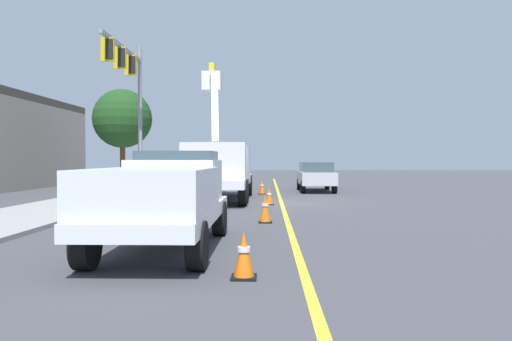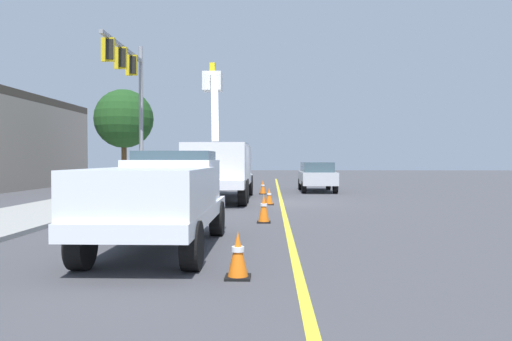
{
  "view_description": "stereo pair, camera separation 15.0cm",
  "coord_description": "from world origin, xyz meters",
  "px_view_note": "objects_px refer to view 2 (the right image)",
  "views": [
    {
      "loc": [
        -20.49,
        0.59,
        1.87
      ],
      "look_at": [
        -0.67,
        1.07,
        1.4
      ],
      "focal_mm": 33.72,
      "sensor_mm": 36.0,
      "label": 1
    },
    {
      "loc": [
        -20.49,
        0.44,
        1.87
      ],
      "look_at": [
        -0.67,
        1.07,
        1.4
      ],
      "focal_mm": 33.72,
      "sensor_mm": 36.0,
      "label": 2
    }
  ],
  "objects_px": {
    "traffic_cone_leading": "(238,255)",
    "traffic_cone_mid_rear": "(269,196)",
    "utility_bucket_truck": "(222,165)",
    "traffic_signal_mast": "(131,85)",
    "service_pickup_truck": "(161,196)",
    "traffic_cone_trailing": "(263,187)",
    "traffic_cone_mid_front": "(264,208)",
    "passing_minivan": "(317,175)"
  },
  "relations": [
    {
      "from": "traffic_cone_leading",
      "to": "traffic_cone_mid_rear",
      "type": "height_order",
      "value": "traffic_cone_leading"
    },
    {
      "from": "passing_minivan",
      "to": "traffic_cone_leading",
      "type": "height_order",
      "value": "passing_minivan"
    },
    {
      "from": "traffic_cone_mid_front",
      "to": "traffic_signal_mast",
      "type": "xyz_separation_m",
      "value": [
        9.19,
        6.62,
        5.05
      ]
    },
    {
      "from": "traffic_cone_trailing",
      "to": "traffic_signal_mast",
      "type": "height_order",
      "value": "traffic_signal_mast"
    },
    {
      "from": "traffic_cone_trailing",
      "to": "utility_bucket_truck",
      "type": "bearing_deg",
      "value": 153.07
    },
    {
      "from": "traffic_cone_leading",
      "to": "traffic_cone_mid_front",
      "type": "distance_m",
      "value": 6.6
    },
    {
      "from": "utility_bucket_truck",
      "to": "service_pickup_truck",
      "type": "xyz_separation_m",
      "value": [
        -12.18,
        0.0,
        -0.49
      ]
    },
    {
      "from": "traffic_cone_leading",
      "to": "traffic_cone_mid_front",
      "type": "height_order",
      "value": "traffic_cone_mid_front"
    },
    {
      "from": "passing_minivan",
      "to": "traffic_cone_mid_rear",
      "type": "height_order",
      "value": "passing_minivan"
    },
    {
      "from": "utility_bucket_truck",
      "to": "traffic_signal_mast",
      "type": "height_order",
      "value": "traffic_signal_mast"
    },
    {
      "from": "traffic_cone_mid_front",
      "to": "traffic_cone_trailing",
      "type": "xyz_separation_m",
      "value": [
        11.5,
        0.23,
        -0.05
      ]
    },
    {
      "from": "traffic_cone_leading",
      "to": "traffic_cone_mid_rear",
      "type": "distance_m",
      "value": 12.14
    },
    {
      "from": "utility_bucket_truck",
      "to": "traffic_cone_mid_front",
      "type": "xyz_separation_m",
      "value": [
        -7.91,
        -2.05,
        -1.18
      ]
    },
    {
      "from": "service_pickup_truck",
      "to": "traffic_signal_mast",
      "type": "distance_m",
      "value": 14.87
    },
    {
      "from": "passing_minivan",
      "to": "traffic_cone_mid_front",
      "type": "relative_size",
      "value": 5.61
    },
    {
      "from": "service_pickup_truck",
      "to": "traffic_cone_leading",
      "type": "xyz_separation_m",
      "value": [
        -2.32,
        -1.75,
        -0.75
      ]
    },
    {
      "from": "traffic_cone_leading",
      "to": "traffic_signal_mast",
      "type": "bearing_deg",
      "value": 21.82
    },
    {
      "from": "utility_bucket_truck",
      "to": "traffic_cone_trailing",
      "type": "distance_m",
      "value": 4.21
    },
    {
      "from": "service_pickup_truck",
      "to": "traffic_cone_trailing",
      "type": "bearing_deg",
      "value": -6.6
    },
    {
      "from": "traffic_cone_mid_rear",
      "to": "traffic_signal_mast",
      "type": "bearing_deg",
      "value": 61.59
    },
    {
      "from": "service_pickup_truck",
      "to": "traffic_cone_mid_rear",
      "type": "bearing_deg",
      "value": -12.53
    },
    {
      "from": "utility_bucket_truck",
      "to": "traffic_cone_mid_rear",
      "type": "bearing_deg",
      "value": -137.43
    },
    {
      "from": "utility_bucket_truck",
      "to": "traffic_cone_leading",
      "type": "height_order",
      "value": "utility_bucket_truck"
    },
    {
      "from": "utility_bucket_truck",
      "to": "traffic_signal_mast",
      "type": "xyz_separation_m",
      "value": [
        1.28,
        4.57,
        3.87
      ]
    },
    {
      "from": "service_pickup_truck",
      "to": "traffic_cone_leading",
      "type": "relative_size",
      "value": 7.52
    },
    {
      "from": "service_pickup_truck",
      "to": "traffic_cone_trailing",
      "type": "xyz_separation_m",
      "value": [
        15.77,
        -1.83,
        -0.75
      ]
    },
    {
      "from": "traffic_cone_leading",
      "to": "traffic_cone_trailing",
      "type": "height_order",
      "value": "traffic_cone_trailing"
    },
    {
      "from": "utility_bucket_truck",
      "to": "service_pickup_truck",
      "type": "relative_size",
      "value": 1.46
    },
    {
      "from": "traffic_signal_mast",
      "to": "utility_bucket_truck",
      "type": "bearing_deg",
      "value": -105.65
    },
    {
      "from": "traffic_cone_mid_rear",
      "to": "service_pickup_truck",
      "type": "bearing_deg",
      "value": 167.47
    },
    {
      "from": "traffic_cone_leading",
      "to": "traffic_cone_mid_rear",
      "type": "relative_size",
      "value": 1.05
    },
    {
      "from": "service_pickup_truck",
      "to": "traffic_cone_leading",
      "type": "height_order",
      "value": "service_pickup_truck"
    },
    {
      "from": "traffic_cone_trailing",
      "to": "traffic_signal_mast",
      "type": "relative_size",
      "value": 0.1
    },
    {
      "from": "passing_minivan",
      "to": "traffic_cone_mid_rear",
      "type": "bearing_deg",
      "value": 161.78
    },
    {
      "from": "utility_bucket_truck",
      "to": "traffic_cone_leading",
      "type": "relative_size",
      "value": 11.02
    },
    {
      "from": "utility_bucket_truck",
      "to": "service_pickup_truck",
      "type": "bearing_deg",
      "value": 179.98
    },
    {
      "from": "service_pickup_truck",
      "to": "traffic_cone_mid_front",
      "type": "relative_size",
      "value": 6.54
    },
    {
      "from": "traffic_cone_mid_rear",
      "to": "traffic_signal_mast",
      "type": "distance_m",
      "value": 9.23
    },
    {
      "from": "service_pickup_truck",
      "to": "passing_minivan",
      "type": "xyz_separation_m",
      "value": [
        18.11,
        -4.91,
        -0.15
      ]
    },
    {
      "from": "service_pickup_truck",
      "to": "traffic_cone_leading",
      "type": "distance_m",
      "value": 3.0
    },
    {
      "from": "passing_minivan",
      "to": "traffic_cone_mid_rear",
      "type": "distance_m",
      "value": 8.76
    },
    {
      "from": "traffic_cone_mid_front",
      "to": "traffic_cone_mid_rear",
      "type": "height_order",
      "value": "traffic_cone_mid_front"
    }
  ]
}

